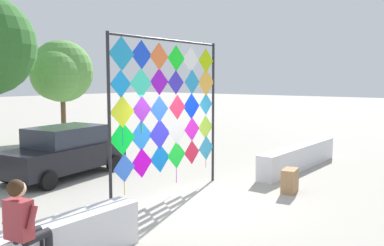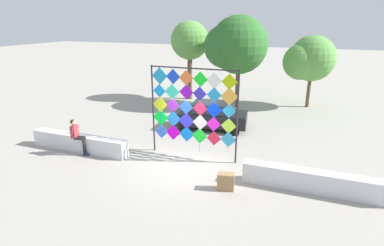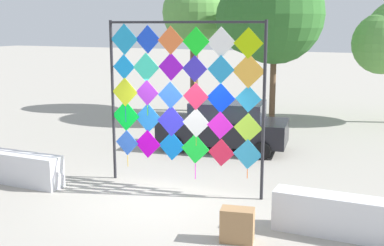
{
  "view_description": "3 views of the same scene",
  "coord_description": "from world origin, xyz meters",
  "px_view_note": "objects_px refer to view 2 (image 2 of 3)",
  "views": [
    {
      "loc": [
        -7.43,
        -5.62,
        2.85
      ],
      "look_at": [
        -0.04,
        0.13,
        1.85
      ],
      "focal_mm": 38.47,
      "sensor_mm": 36.0,
      "label": 1
    },
    {
      "loc": [
        4.59,
        -10.92,
        5.62
      ],
      "look_at": [
        0.07,
        0.72,
        1.56
      ],
      "focal_mm": 29.88,
      "sensor_mm": 36.0,
      "label": 2
    },
    {
      "loc": [
        4.68,
        -9.06,
        3.73
      ],
      "look_at": [
        0.59,
        0.16,
        1.72
      ],
      "focal_mm": 46.43,
      "sensor_mm": 36.0,
      "label": 3
    }
  ],
  "objects_px": {
    "tree_palm_like": "(235,45)",
    "seated_vendor": "(77,134)",
    "parked_car": "(212,115)",
    "cardboard_box_large": "(226,181)",
    "kite_display_rack": "(193,106)",
    "tree_broadleaf": "(309,58)",
    "tree_far_right": "(189,41)"
  },
  "relations": [
    {
      "from": "seated_vendor",
      "to": "tree_palm_like",
      "type": "xyz_separation_m",
      "value": [
        4.23,
        10.37,
        3.14
      ]
    },
    {
      "from": "parked_car",
      "to": "tree_broadleaf",
      "type": "relative_size",
      "value": 0.85
    },
    {
      "from": "kite_display_rack",
      "to": "tree_far_right",
      "type": "distance_m",
      "value": 10.74
    },
    {
      "from": "cardboard_box_large",
      "to": "tree_far_right",
      "type": "xyz_separation_m",
      "value": [
        -6.13,
        11.99,
        3.88
      ]
    },
    {
      "from": "parked_car",
      "to": "tree_far_right",
      "type": "bearing_deg",
      "value": 121.52
    },
    {
      "from": "seated_vendor",
      "to": "tree_palm_like",
      "type": "bearing_deg",
      "value": 67.82
    },
    {
      "from": "tree_palm_like",
      "to": "seated_vendor",
      "type": "bearing_deg",
      "value": -112.18
    },
    {
      "from": "tree_broadleaf",
      "to": "tree_far_right",
      "type": "height_order",
      "value": "tree_far_right"
    },
    {
      "from": "seated_vendor",
      "to": "tree_far_right",
      "type": "height_order",
      "value": "tree_far_right"
    },
    {
      "from": "tree_broadleaf",
      "to": "tree_far_right",
      "type": "bearing_deg",
      "value": -176.21
    },
    {
      "from": "cardboard_box_large",
      "to": "tree_far_right",
      "type": "bearing_deg",
      "value": 117.07
    },
    {
      "from": "cardboard_box_large",
      "to": "tree_broadleaf",
      "type": "distance_m",
      "value": 13.02
    },
    {
      "from": "tree_palm_like",
      "to": "tree_broadleaf",
      "type": "height_order",
      "value": "tree_palm_like"
    },
    {
      "from": "seated_vendor",
      "to": "parked_car",
      "type": "distance_m",
      "value": 6.9
    },
    {
      "from": "seated_vendor",
      "to": "tree_broadleaf",
      "type": "bearing_deg",
      "value": 53.82
    },
    {
      "from": "cardboard_box_large",
      "to": "tree_far_right",
      "type": "relative_size",
      "value": 0.11
    },
    {
      "from": "seated_vendor",
      "to": "tree_palm_like",
      "type": "height_order",
      "value": "tree_palm_like"
    },
    {
      "from": "kite_display_rack",
      "to": "cardboard_box_large",
      "type": "distance_m",
      "value": 3.62
    },
    {
      "from": "seated_vendor",
      "to": "cardboard_box_large",
      "type": "height_order",
      "value": "seated_vendor"
    },
    {
      "from": "kite_display_rack",
      "to": "tree_broadleaf",
      "type": "relative_size",
      "value": 0.81
    },
    {
      "from": "tree_palm_like",
      "to": "tree_broadleaf",
      "type": "distance_m",
      "value": 4.81
    },
    {
      "from": "kite_display_rack",
      "to": "tree_palm_like",
      "type": "relative_size",
      "value": 0.64
    },
    {
      "from": "tree_broadleaf",
      "to": "seated_vendor",
      "type": "bearing_deg",
      "value": -126.18
    },
    {
      "from": "seated_vendor",
      "to": "parked_car",
      "type": "height_order",
      "value": "seated_vendor"
    },
    {
      "from": "seated_vendor",
      "to": "tree_palm_like",
      "type": "relative_size",
      "value": 0.27
    },
    {
      "from": "parked_car",
      "to": "tree_broadleaf",
      "type": "bearing_deg",
      "value": 56.02
    },
    {
      "from": "cardboard_box_large",
      "to": "tree_broadleaf",
      "type": "height_order",
      "value": "tree_broadleaf"
    },
    {
      "from": "kite_display_rack",
      "to": "tree_broadleaf",
      "type": "xyz_separation_m",
      "value": [
        4.03,
        10.29,
        1.05
      ]
    },
    {
      "from": "seated_vendor",
      "to": "tree_far_right",
      "type": "bearing_deg",
      "value": 86.8
    },
    {
      "from": "parked_car",
      "to": "tree_broadleaf",
      "type": "height_order",
      "value": "tree_broadleaf"
    },
    {
      "from": "parked_car",
      "to": "tree_far_right",
      "type": "xyz_separation_m",
      "value": [
        -3.68,
        5.99,
        3.44
      ]
    },
    {
      "from": "parked_car",
      "to": "cardboard_box_large",
      "type": "xyz_separation_m",
      "value": [
        2.45,
        -6.0,
        -0.45
      ]
    }
  ]
}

